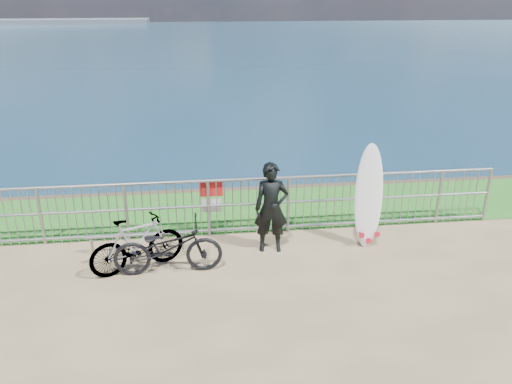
{
  "coord_description": "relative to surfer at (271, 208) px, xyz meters",
  "views": [
    {
      "loc": [
        -0.65,
        -6.93,
        4.27
      ],
      "look_at": [
        0.34,
        1.2,
        1.0
      ],
      "focal_mm": 35.0,
      "sensor_mm": 36.0,
      "label": 1
    }
  ],
  "objects": [
    {
      "name": "bike_rack",
      "position": [
        -2.34,
        0.16,
        -0.51
      ],
      "size": [
        1.76,
        0.05,
        0.37
      ],
      "color": "gray",
      "rests_on": "ground"
    },
    {
      "name": "seascape",
      "position": [
        -44.32,
        146.59,
        -4.84
      ],
      "size": [
        260.0,
        260.0,
        5.0
      ],
      "color": "brown",
      "rests_on": "ground"
    },
    {
      "name": "bicycle_near",
      "position": [
        -1.77,
        -0.57,
        -0.35
      ],
      "size": [
        1.76,
        0.65,
        0.92
      ],
      "primitive_type": "imported",
      "rotation": [
        0.0,
        0.0,
        1.59
      ],
      "color": "black",
      "rests_on": "ground"
    },
    {
      "name": "grass_strip",
      "position": [
        -0.57,
        1.8,
        -0.8
      ],
      "size": [
        120.0,
        120.0,
        0.0
      ],
      "primitive_type": "plane",
      "color": "#1D641B",
      "rests_on": "ground"
    },
    {
      "name": "surfboard",
      "position": [
        1.75,
        0.04,
        0.05
      ],
      "size": [
        0.58,
        0.54,
        1.86
      ],
      "color": "silver",
      "rests_on": "ground"
    },
    {
      "name": "bicycle_far",
      "position": [
        -2.27,
        -0.42,
        -0.34
      ],
      "size": [
        1.62,
        1.04,
        0.95
      ],
      "primitive_type": "imported",
      "rotation": [
        0.0,
        0.0,
        1.98
      ],
      "color": "black",
      "rests_on": "ground"
    },
    {
      "name": "railing",
      "position": [
        -0.56,
        0.7,
        -0.23
      ],
      "size": [
        10.06,
        0.1,
        1.13
      ],
      "color": "gray",
      "rests_on": "ground"
    },
    {
      "name": "surfer",
      "position": [
        0.0,
        0.0,
        0.0
      ],
      "size": [
        0.62,
        0.43,
        1.62
      ],
      "primitive_type": "imported",
      "rotation": [
        0.0,
        0.0,
        -0.08
      ],
      "color": "black",
      "rests_on": "ground"
    }
  ]
}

